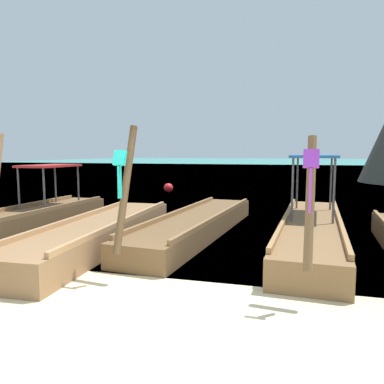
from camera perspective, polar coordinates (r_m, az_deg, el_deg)
name	(u,v)px	position (r m, az deg, el deg)	size (l,w,h in m)	color
ground	(119,317)	(5.04, -11.07, -18.19)	(120.00, 120.00, 0.00)	beige
sea_water	(280,164)	(65.70, 13.36, 4.14)	(120.00, 120.00, 0.00)	#2DB29E
longtail_boat_orange_ribbon	(36,217)	(10.90, -22.77, -3.52)	(1.28, 5.50, 2.39)	brown
longtail_boat_yellow_ribbon	(99,233)	(8.55, -14.01, -6.12)	(1.54, 6.50, 2.33)	olive
longtail_boat_turquoise_ribbon	(197,224)	(9.40, 0.76, -4.99)	(1.83, 7.20, 2.51)	brown
longtail_boat_violet_ribbon	(312,229)	(8.96, 17.81, -5.38)	(1.66, 7.33, 2.30)	brown
mooring_buoy_near	(168,188)	(19.19, -3.64, 0.64)	(0.48, 0.48, 0.48)	red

